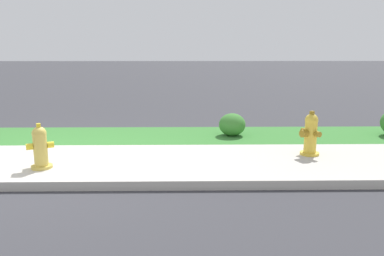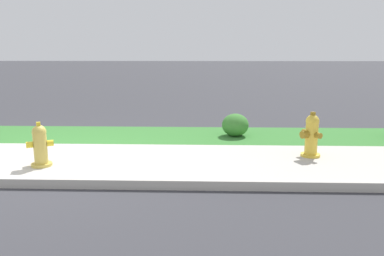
{
  "view_description": "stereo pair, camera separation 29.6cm",
  "coord_description": "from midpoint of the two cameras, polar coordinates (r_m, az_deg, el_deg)",
  "views": [
    {
      "loc": [
        2.02,
        -5.46,
        1.65
      ],
      "look_at": [
        2.11,
        0.63,
        0.4
      ],
      "focal_mm": 35.0,
      "sensor_mm": 36.0,
      "label": 1
    },
    {
      "loc": [
        2.31,
        -5.46,
        1.65
      ],
      "look_at": [
        2.11,
        0.63,
        0.4
      ],
      "focal_mm": 35.0,
      "sensor_mm": 36.0,
      "label": 2
    }
  ],
  "objects": [
    {
      "name": "ground_plane",
      "position": [
        6.1,
        -19.06,
        -4.75
      ],
      "size": [
        120.0,
        120.0,
        0.0
      ],
      "primitive_type": "plane",
      "color": "#38383D"
    },
    {
      "name": "street_curb",
      "position": [
        5.12,
        -23.5,
        -7.53
      ],
      "size": [
        18.0,
        0.16,
        0.12
      ],
      "primitive_type": "cube",
      "color": "#BCB7AD",
      "rests_on": "ground"
    },
    {
      "name": "fire_hydrant_near_corner",
      "position": [
        5.8,
        -20.79,
        -2.53
      ],
      "size": [
        0.37,
        0.35,
        0.66
      ],
      "rotation": [
        0.0,
        0.0,
        0.43
      ],
      "color": "gold",
      "rests_on": "ground"
    },
    {
      "name": "grass_verge",
      "position": [
        7.8,
        -14.31,
        -0.96
      ],
      "size": [
        18.0,
        1.63,
        0.01
      ],
      "primitive_type": "cube",
      "color": "#387A33",
      "rests_on": "ground"
    },
    {
      "name": "shrub_bush_near_lamp",
      "position": [
        7.45,
        7.74,
        0.45
      ],
      "size": [
        0.53,
        0.53,
        0.45
      ],
      "color": "#3D7F33",
      "rests_on": "ground"
    },
    {
      "name": "sidewalk_pavement",
      "position": [
        6.1,
        -19.06,
        -4.71
      ],
      "size": [
        18.0,
        2.06,
        0.01
      ],
      "primitive_type": "cube",
      "color": "#BCB7AD",
      "rests_on": "ground"
    },
    {
      "name": "fire_hydrant_across_street",
      "position": [
        6.24,
        19.03,
        -1.11
      ],
      "size": [
        0.35,
        0.37,
        0.72
      ],
      "rotation": [
        0.0,
        0.0,
        2.06
      ],
      "color": "gold",
      "rests_on": "ground"
    }
  ]
}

